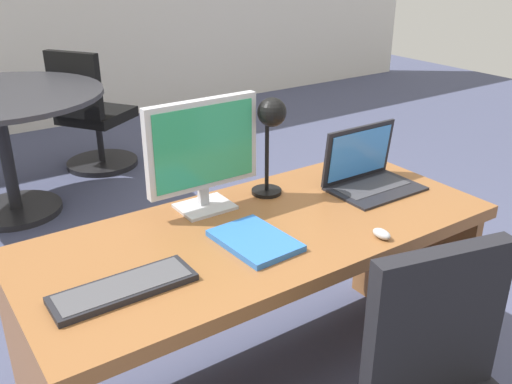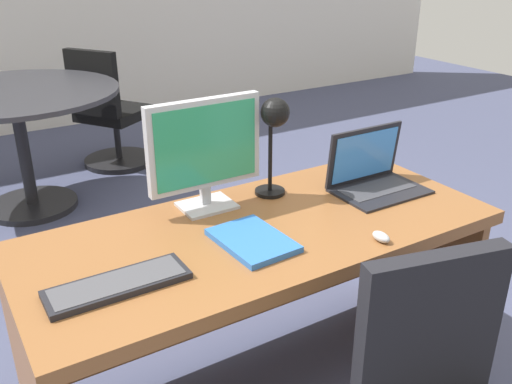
{
  "view_description": "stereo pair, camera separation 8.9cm",
  "coord_description": "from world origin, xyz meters",
  "px_view_note": "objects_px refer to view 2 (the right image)",
  "views": [
    {
      "loc": [
        -1.01,
        -1.44,
        1.64
      ],
      "look_at": [
        0.0,
        0.04,
        0.85
      ],
      "focal_mm": 39.44,
      "sensor_mm": 36.0,
      "label": 1
    },
    {
      "loc": [
        -0.93,
        -1.49,
        1.64
      ],
      "look_at": [
        0.0,
        0.04,
        0.85
      ],
      "focal_mm": 39.44,
      "sensor_mm": 36.0,
      "label": 2
    }
  ],
  "objects_px": {
    "book": "(253,240)",
    "meeting_table": "(18,121)",
    "desk": "(255,267)",
    "monitor": "(205,148)",
    "desk_lamp": "(274,126)",
    "laptop": "(371,170)",
    "meeting_chair_near": "(110,120)",
    "mouse": "(381,237)",
    "keyboard": "(118,284)"
  },
  "relations": [
    {
      "from": "laptop",
      "to": "meeting_chair_near",
      "type": "height_order",
      "value": "laptop"
    },
    {
      "from": "laptop",
      "to": "mouse",
      "type": "height_order",
      "value": "laptop"
    },
    {
      "from": "laptop",
      "to": "desk_lamp",
      "type": "distance_m",
      "value": 0.46
    },
    {
      "from": "meeting_table",
      "to": "meeting_chair_near",
      "type": "distance_m",
      "value": 0.92
    },
    {
      "from": "desk_lamp",
      "to": "meeting_table",
      "type": "distance_m",
      "value": 2.16
    },
    {
      "from": "desk",
      "to": "mouse",
      "type": "relative_size",
      "value": 23.28
    },
    {
      "from": "desk_lamp",
      "to": "meeting_chair_near",
      "type": "bearing_deg",
      "value": 87.08
    },
    {
      "from": "meeting_table",
      "to": "meeting_chair_near",
      "type": "xyz_separation_m",
      "value": [
        0.73,
        0.5,
        -0.23
      ]
    },
    {
      "from": "monitor",
      "to": "meeting_table",
      "type": "height_order",
      "value": "monitor"
    },
    {
      "from": "monitor",
      "to": "keyboard",
      "type": "bearing_deg",
      "value": -143.01
    },
    {
      "from": "desk_lamp",
      "to": "laptop",
      "type": "bearing_deg",
      "value": -19.49
    },
    {
      "from": "monitor",
      "to": "mouse",
      "type": "relative_size",
      "value": 6.1
    },
    {
      "from": "book",
      "to": "desk",
      "type": "bearing_deg",
      "value": 55.15
    },
    {
      "from": "mouse",
      "to": "laptop",
      "type": "bearing_deg",
      "value": 52.68
    },
    {
      "from": "monitor",
      "to": "meeting_chair_near",
      "type": "distance_m",
      "value": 2.59
    },
    {
      "from": "book",
      "to": "meeting_chair_near",
      "type": "distance_m",
      "value": 2.87
    },
    {
      "from": "desk",
      "to": "mouse",
      "type": "height_order",
      "value": "mouse"
    },
    {
      "from": "mouse",
      "to": "meeting_chair_near",
      "type": "height_order",
      "value": "meeting_chair_near"
    },
    {
      "from": "mouse",
      "to": "monitor",
      "type": "bearing_deg",
      "value": 124.76
    },
    {
      "from": "book",
      "to": "mouse",
      "type": "bearing_deg",
      "value": -29.45
    },
    {
      "from": "monitor",
      "to": "meeting_chair_near",
      "type": "height_order",
      "value": "monitor"
    },
    {
      "from": "mouse",
      "to": "book",
      "type": "distance_m",
      "value": 0.43
    },
    {
      "from": "desk_lamp",
      "to": "keyboard",
      "type": "bearing_deg",
      "value": -157.19
    },
    {
      "from": "monitor",
      "to": "laptop",
      "type": "xyz_separation_m",
      "value": [
        0.65,
        -0.18,
        -0.16
      ]
    },
    {
      "from": "keyboard",
      "to": "meeting_table",
      "type": "distance_m",
      "value": 2.36
    },
    {
      "from": "mouse",
      "to": "book",
      "type": "height_order",
      "value": "mouse"
    },
    {
      "from": "desk",
      "to": "laptop",
      "type": "bearing_deg",
      "value": 2.8
    },
    {
      "from": "desk_lamp",
      "to": "book",
      "type": "xyz_separation_m",
      "value": [
        -0.27,
        -0.29,
        -0.28
      ]
    },
    {
      "from": "laptop",
      "to": "meeting_table",
      "type": "height_order",
      "value": "laptop"
    },
    {
      "from": "book",
      "to": "meeting_table",
      "type": "height_order",
      "value": "meeting_table"
    },
    {
      "from": "desk_lamp",
      "to": "monitor",
      "type": "bearing_deg",
      "value": 171.42
    },
    {
      "from": "desk_lamp",
      "to": "book",
      "type": "distance_m",
      "value": 0.48
    },
    {
      "from": "meeting_table",
      "to": "mouse",
      "type": "bearing_deg",
      "value": -74.4
    },
    {
      "from": "keyboard",
      "to": "meeting_table",
      "type": "relative_size",
      "value": 0.32
    },
    {
      "from": "keyboard",
      "to": "book",
      "type": "xyz_separation_m",
      "value": [
        0.47,
        0.02,
        -0.0
      ]
    },
    {
      "from": "keyboard",
      "to": "book",
      "type": "relative_size",
      "value": 1.38
    },
    {
      "from": "monitor",
      "to": "keyboard",
      "type": "relative_size",
      "value": 1.07
    },
    {
      "from": "monitor",
      "to": "laptop",
      "type": "relative_size",
      "value": 1.23
    },
    {
      "from": "monitor",
      "to": "mouse",
      "type": "height_order",
      "value": "monitor"
    },
    {
      "from": "meeting_chair_near",
      "to": "keyboard",
      "type": "bearing_deg",
      "value": -106.96
    },
    {
      "from": "monitor",
      "to": "desk_lamp",
      "type": "height_order",
      "value": "monitor"
    },
    {
      "from": "laptop",
      "to": "desk_lamp",
      "type": "height_order",
      "value": "desk_lamp"
    },
    {
      "from": "keyboard",
      "to": "meeting_chair_near",
      "type": "bearing_deg",
      "value": 73.04
    },
    {
      "from": "monitor",
      "to": "keyboard",
      "type": "distance_m",
      "value": 0.63
    },
    {
      "from": "desk",
      "to": "monitor",
      "type": "distance_m",
      "value": 0.48
    },
    {
      "from": "desk_lamp",
      "to": "meeting_table",
      "type": "relative_size",
      "value": 0.31
    },
    {
      "from": "desk_lamp",
      "to": "meeting_table",
      "type": "bearing_deg",
      "value": 106.53
    },
    {
      "from": "monitor",
      "to": "mouse",
      "type": "bearing_deg",
      "value": -55.24
    },
    {
      "from": "book",
      "to": "meeting_table",
      "type": "bearing_deg",
      "value": 98.19
    },
    {
      "from": "monitor",
      "to": "meeting_chair_near",
      "type": "relative_size",
      "value": 0.47
    }
  ]
}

